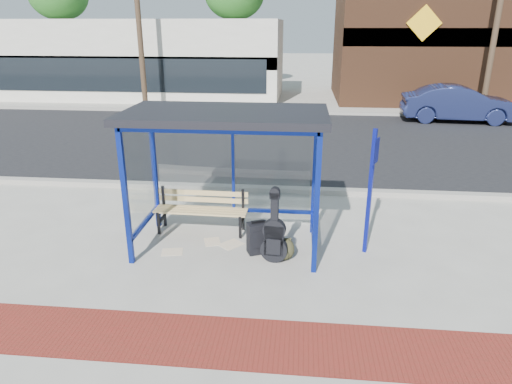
# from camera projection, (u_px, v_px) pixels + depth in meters

# --- Properties ---
(ground) EXTENTS (120.00, 120.00, 0.00)m
(ground) POSITION_uv_depth(u_px,v_px,m) (228.00, 246.00, 8.15)
(ground) COLOR #B2ADA0
(ground) RESTS_ON ground
(brick_paver_strip) EXTENTS (60.00, 1.00, 0.01)m
(brick_paver_strip) POSITION_uv_depth(u_px,v_px,m) (196.00, 339.00, 5.72)
(brick_paver_strip) COLOR maroon
(brick_paver_strip) RESTS_ON ground
(curb_near) EXTENTS (60.00, 0.25, 0.12)m
(curb_near) POSITION_uv_depth(u_px,v_px,m) (247.00, 189.00, 10.84)
(curb_near) COLOR gray
(curb_near) RESTS_ON ground
(street_asphalt) EXTENTS (60.00, 10.00, 0.00)m
(street_asphalt) POSITION_uv_depth(u_px,v_px,m) (265.00, 140.00, 15.62)
(street_asphalt) COLOR black
(street_asphalt) RESTS_ON ground
(curb_far) EXTENTS (60.00, 0.25, 0.12)m
(curb_far) POSITION_uv_depth(u_px,v_px,m) (274.00, 112.00, 20.37)
(curb_far) COLOR gray
(curb_far) RESTS_ON ground
(far_sidewalk) EXTENTS (60.00, 4.00, 0.01)m
(far_sidewalk) POSITION_uv_depth(u_px,v_px,m) (277.00, 106.00, 22.16)
(far_sidewalk) COLOR #B2ADA0
(far_sidewalk) RESTS_ON ground
(bus_shelter) EXTENTS (3.30, 1.80, 2.42)m
(bus_shelter) POSITION_uv_depth(u_px,v_px,m) (226.00, 131.00, 7.50)
(bus_shelter) COLOR navy
(bus_shelter) RESTS_ON ground
(storefront_white) EXTENTS (18.00, 6.04, 4.00)m
(storefront_white) POSITION_uv_depth(u_px,v_px,m) (117.00, 58.00, 25.11)
(storefront_white) COLOR silver
(storefront_white) RESTS_ON ground
(storefront_brown) EXTENTS (10.00, 7.08, 6.40)m
(storefront_brown) POSITION_uv_depth(u_px,v_px,m) (436.00, 36.00, 23.58)
(storefront_brown) COLOR #59331E
(storefront_brown) RESTS_ON ground
(utility_pole_west) EXTENTS (1.60, 0.24, 8.00)m
(utility_pole_west) POSITION_uv_depth(u_px,v_px,m) (138.00, 16.00, 19.82)
(utility_pole_west) COLOR #4C3826
(utility_pole_west) RESTS_ON ground
(utility_pole_east) EXTENTS (1.60, 0.24, 8.00)m
(utility_pole_east) POSITION_uv_depth(u_px,v_px,m) (498.00, 15.00, 18.41)
(utility_pole_east) COLOR #4C3826
(utility_pole_east) RESTS_ON ground
(bench) EXTENTS (1.76, 0.46, 0.83)m
(bench) POSITION_uv_depth(u_px,v_px,m) (201.00, 208.00, 8.61)
(bench) COLOR black
(bench) RESTS_ON ground
(guitar_bag) EXTENTS (0.46, 0.17, 1.23)m
(guitar_bag) POSITION_uv_depth(u_px,v_px,m) (274.00, 237.00, 7.47)
(guitar_bag) COLOR black
(guitar_bag) RESTS_ON ground
(suitcase) EXTENTS (0.41, 0.34, 0.61)m
(suitcase) POSITION_uv_depth(u_px,v_px,m) (258.00, 238.00, 7.81)
(suitcase) COLOR black
(suitcase) RESTS_ON ground
(backpack) EXTENTS (0.34, 0.32, 0.37)m
(backpack) POSITION_uv_depth(u_px,v_px,m) (285.00, 250.00, 7.64)
(backpack) COLOR #2C2A18
(backpack) RESTS_ON ground
(sign_post) EXTENTS (0.14, 0.26, 2.18)m
(sign_post) POSITION_uv_depth(u_px,v_px,m) (371.00, 185.00, 7.53)
(sign_post) COLOR #0D158F
(sign_post) RESTS_ON ground
(newspaper_a) EXTENTS (0.37, 0.42, 0.01)m
(newspaper_a) POSITION_uv_depth(u_px,v_px,m) (212.00, 242.00, 8.30)
(newspaper_a) COLOR white
(newspaper_a) RESTS_ON ground
(newspaper_b) EXTENTS (0.41, 0.35, 0.01)m
(newspaper_b) POSITION_uv_depth(u_px,v_px,m) (172.00, 252.00, 7.93)
(newspaper_b) COLOR white
(newspaper_b) RESTS_ON ground
(newspaper_c) EXTENTS (0.50, 0.50, 0.01)m
(newspaper_c) POSITION_uv_depth(u_px,v_px,m) (231.00, 244.00, 8.20)
(newspaper_c) COLOR white
(newspaper_c) RESTS_ON ground
(parked_car) EXTENTS (4.53, 1.87, 1.46)m
(parked_car) POSITION_uv_depth(u_px,v_px,m) (459.00, 104.00, 18.43)
(parked_car) COLOR #1B224C
(parked_car) RESTS_ON ground
(fire_hydrant) EXTENTS (0.30, 0.20, 0.66)m
(fire_hydrant) POSITION_uv_depth(u_px,v_px,m) (512.00, 107.00, 19.89)
(fire_hydrant) COLOR #AD190C
(fire_hydrant) RESTS_ON ground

